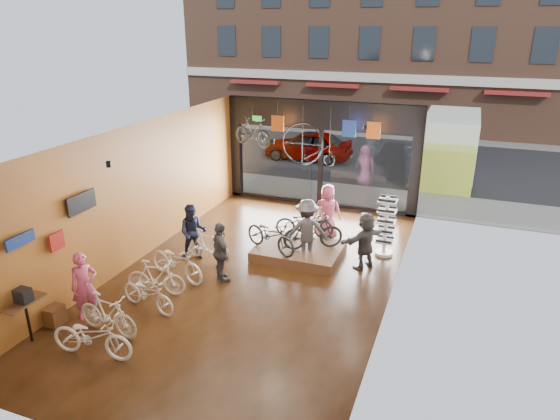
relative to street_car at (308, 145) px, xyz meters
The scene contains 36 objects.
ground_plane 12.25m from the street_car, 78.90° to the right, with size 7.00×12.00×0.04m, color black.
ceiling 12.62m from the street_car, 78.90° to the right, with size 7.00×12.00×0.04m, color black.
wall_left 12.11m from the street_car, 95.54° to the right, with size 0.04×12.00×3.80m, color #A25B1E.
wall_right 13.41m from the street_car, 63.91° to the right, with size 0.04×12.00×3.80m, color beige.
wall_back 18.21m from the street_car, 82.55° to the right, with size 7.00×0.04×3.80m, color beige.
storefront 6.55m from the street_car, 68.57° to the right, with size 7.00×0.26×3.80m, color black, non-canonical shape.
exit_sign 6.55m from the street_car, 90.42° to the right, with size 0.35×0.06×0.18m, color #198C26.
street_road 3.88m from the street_car, 51.86° to the left, with size 30.00×18.00×0.02m, color black.
sidewalk_near 5.39m from the street_car, 63.86° to the right, with size 30.00×2.40×0.12m, color slate.
sidewalk_far 7.42m from the street_car, 71.40° to the left, with size 30.00×2.00×0.12m, color slate.
opposite_building 11.63m from the street_car, 76.08° to the left, with size 26.00×5.00×14.00m, color brown.
street_car is the anchor object (origin of this frame).
box_truck 6.62m from the street_car, ahead, with size 2.20×6.61×2.60m, color silver, non-canonical shape.
floor_bike_0 16.22m from the street_car, 87.76° to the right, with size 0.61×1.76×0.92m, color beige.
floor_bike_1 15.46m from the street_car, 88.48° to the right, with size 0.44×1.56×0.94m, color beige.
floor_bike_2 14.35m from the street_car, 87.39° to the right, with size 0.55×1.59×0.84m, color beige.
floor_bike_3 13.68m from the street_car, 88.20° to the right, with size 0.43×1.51×0.91m, color beige.
floor_bike_4 12.80m from the street_car, 87.88° to the right, with size 0.65×1.85×0.97m, color beige.
floor_bike_5 11.60m from the street_car, 86.46° to the right, with size 0.43×1.53×0.92m, color beige.
display_platform 10.87m from the street_car, 73.75° to the right, with size 2.40×1.80×0.30m, color #4B3319.
display_bike_left 11.19m from the street_car, 77.75° to the right, with size 0.63×1.80×0.95m, color black.
display_bike_mid 10.95m from the street_car, 71.68° to the right, with size 0.48×1.71×1.03m, color black.
display_bike_right 10.16m from the street_car, 72.99° to the right, with size 0.60×1.72×0.91m, color black.
customer_0 15.11m from the street_car, 91.71° to the right, with size 0.58×0.38×1.60m, color #CC4C72.
customer_1 11.59m from the street_car, 88.54° to the right, with size 0.78×0.61×1.61m, color #161C33.
customer_2 12.61m from the street_car, 82.57° to the right, with size 0.95×0.40×1.63m, color #3F3F44.
customer_3 11.06m from the street_car, 72.59° to the right, with size 1.16×0.67×1.80m, color #3F3F44.
customer_4 9.52m from the street_car, 68.86° to the right, with size 0.85×0.55×1.73m, color #CC4C72.
customer_5 11.54m from the street_car, 64.75° to the right, with size 1.48×0.47×1.60m, color #3F3F44.
sunglasses_rack 10.83m from the street_car, 60.67° to the right, with size 0.52×0.43×1.77m, color white, non-canonical shape.
wall_merch 15.54m from the street_car, 93.78° to the right, with size 0.40×2.40×2.60m, color navy, non-canonical shape.
penny_farthing 7.94m from the street_car, 72.01° to the right, with size 1.76×0.06×1.41m, color black, non-canonical shape.
hung_bike 8.12m from the street_car, 86.32° to the right, with size 0.45×1.58×0.95m, color black.
jersey_left 7.26m from the street_car, 81.55° to the right, with size 0.45×0.03×0.55m, color #CC5919.
jersey_mid 8.00m from the street_car, 62.66° to the right, with size 0.45×0.03×0.55m, color #1E3F99.
jersey_right 8.38m from the street_car, 57.62° to the right, with size 0.45×0.03×0.55m, color #CC5919.
Camera 1 is at (4.74, -10.74, 6.31)m, focal length 32.00 mm.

